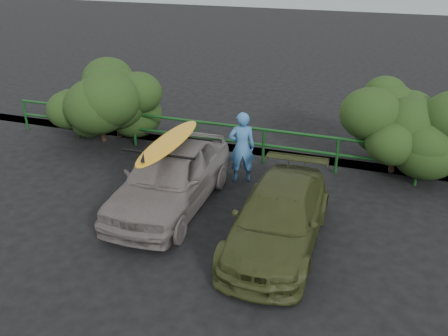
# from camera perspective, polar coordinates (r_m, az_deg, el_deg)

# --- Properties ---
(ground) EXTENTS (80.00, 80.00, 0.00)m
(ground) POSITION_cam_1_polar(r_m,az_deg,el_deg) (10.18, -8.90, -9.47)
(ground) COLOR black
(guardrail) EXTENTS (14.00, 0.08, 1.04)m
(guardrail) POSITION_cam_1_polar(r_m,az_deg,el_deg) (14.01, 0.58, 3.03)
(guardrail) COLOR #144719
(guardrail) RESTS_ON ground
(shrub_left) EXTENTS (3.20, 2.40, 2.05)m
(shrub_left) POSITION_cam_1_polar(r_m,az_deg,el_deg) (16.30, -15.20, 7.16)
(shrub_left) COLOR #233D16
(shrub_left) RESTS_ON ground
(shrub_right) EXTENTS (3.20, 2.40, 2.37)m
(shrub_right) POSITION_cam_1_polar(r_m,az_deg,el_deg) (13.59, 21.71, 3.54)
(shrub_right) COLOR #233D16
(shrub_right) RESTS_ON ground
(sedan) EXTENTS (1.89, 4.44, 1.50)m
(sedan) POSITION_cam_1_polar(r_m,az_deg,el_deg) (11.44, -6.15, -0.97)
(sedan) COLOR slate
(sedan) RESTS_ON ground
(olive_vehicle) EXTENTS (1.81, 4.19, 1.20)m
(olive_vehicle) POSITION_cam_1_polar(r_m,az_deg,el_deg) (10.06, 6.22, -5.73)
(olive_vehicle) COLOR #373E1B
(olive_vehicle) RESTS_ON ground
(man) EXTENTS (0.79, 0.67, 1.85)m
(man) POSITION_cam_1_polar(r_m,az_deg,el_deg) (12.55, 2.06, 2.39)
(man) COLOR teal
(man) RESTS_ON ground
(roof_rack) EXTENTS (1.71, 1.22, 0.06)m
(roof_rack) POSITION_cam_1_polar(r_m,az_deg,el_deg) (11.13, -6.33, 2.64)
(roof_rack) COLOR black
(roof_rack) RESTS_ON sedan
(surfboard) EXTENTS (0.71, 3.02, 0.09)m
(surfboard) POSITION_cam_1_polar(r_m,az_deg,el_deg) (11.11, -6.35, 2.99)
(surfboard) COLOR orange
(surfboard) RESTS_ON roof_rack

